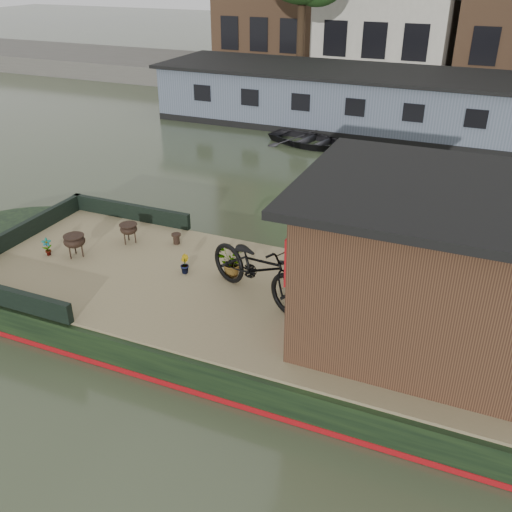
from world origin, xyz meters
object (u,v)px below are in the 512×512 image
at_px(bicycle, 258,267).
at_px(dinghy, 309,136).
at_px(brazier_front, 75,246).
at_px(brazier_rear, 129,233).
at_px(cabin, 433,264).
at_px(potted_plant_a, 47,247).

xyz_separation_m(bicycle, dinghy, (-2.69, 10.92, -0.92)).
distance_m(brazier_front, dinghy, 11.01).
height_order(bicycle, brazier_rear, bicycle).
bearing_deg(brazier_front, brazier_rear, 56.40).
height_order(cabin, brazier_rear, cabin).
xyz_separation_m(bicycle, brazier_front, (-3.84, -0.02, -0.35)).
height_order(bicycle, dinghy, bicycle).
relative_size(brazier_rear, dinghy, 0.14).
bearing_deg(brazier_front, dinghy, 83.99).
distance_m(brazier_rear, dinghy, 10.05).
distance_m(potted_plant_a, brazier_rear, 1.59).
relative_size(cabin, potted_plant_a, 11.08).
bearing_deg(brazier_rear, bicycle, -15.66).
bearing_deg(brazier_front, bicycle, 0.23).
relative_size(cabin, brazier_rear, 9.67).
distance_m(cabin, potted_plant_a, 7.23).
xyz_separation_m(cabin, brazier_rear, (-6.00, 0.90, -1.02)).
bearing_deg(brazier_rear, brazier_front, -123.60).
bearing_deg(bicycle, brazier_rear, 97.77).
bearing_deg(bicycle, dinghy, 37.26).
height_order(brazier_front, dinghy, brazier_front).
relative_size(cabin, brazier_front, 8.83).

